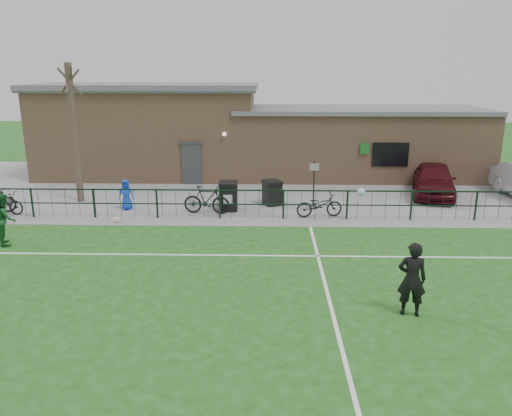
{
  "coord_description": "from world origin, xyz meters",
  "views": [
    {
      "loc": [
        0.4,
        -10.91,
        5.79
      ],
      "look_at": [
        0.0,
        5.0,
        1.3
      ],
      "focal_mm": 35.0,
      "sensor_mm": 36.0,
      "label": 1
    }
  ],
  "objects_px": {
    "bicycle_d": "(207,200)",
    "bicycle_c": "(3,203)",
    "wheelie_bin_right": "(272,194)",
    "car_maroon": "(434,180)",
    "wheelie_bin_left": "(229,197)",
    "ball_ground": "(117,220)",
    "outfield_player": "(4,219)",
    "bare_tree": "(75,134)",
    "sign_post": "(314,185)",
    "spectator_child": "(126,195)",
    "bicycle_e": "(319,205)"
  },
  "relations": [
    {
      "from": "bicycle_c",
      "to": "bicycle_e",
      "type": "height_order",
      "value": "bicycle_e"
    },
    {
      "from": "car_maroon",
      "to": "bicycle_e",
      "type": "height_order",
      "value": "car_maroon"
    },
    {
      "from": "bicycle_c",
      "to": "car_maroon",
      "type": "bearing_deg",
      "value": -73.24
    },
    {
      "from": "wheelie_bin_left",
      "to": "ball_ground",
      "type": "bearing_deg",
      "value": -157.38
    },
    {
      "from": "bicycle_d",
      "to": "spectator_child",
      "type": "relative_size",
      "value": 1.48
    },
    {
      "from": "bicycle_c",
      "to": "bicycle_d",
      "type": "distance_m",
      "value": 8.3
    },
    {
      "from": "bicycle_d",
      "to": "bicycle_c",
      "type": "bearing_deg",
      "value": 98.31
    },
    {
      "from": "bare_tree",
      "to": "sign_post",
      "type": "xyz_separation_m",
      "value": [
        10.33,
        -0.78,
        -1.98
      ]
    },
    {
      "from": "bicycle_e",
      "to": "spectator_child",
      "type": "bearing_deg",
      "value": 74.25
    },
    {
      "from": "car_maroon",
      "to": "bicycle_c",
      "type": "height_order",
      "value": "car_maroon"
    },
    {
      "from": "car_maroon",
      "to": "bicycle_d",
      "type": "xyz_separation_m",
      "value": [
        -10.18,
        -3.23,
        -0.19
      ]
    },
    {
      "from": "bicycle_c",
      "to": "wheelie_bin_left",
      "type": "bearing_deg",
      "value": -78.59
    },
    {
      "from": "car_maroon",
      "to": "bicycle_e",
      "type": "xyz_separation_m",
      "value": [
        -5.63,
        -3.58,
        -0.28
      ]
    },
    {
      "from": "wheelie_bin_right",
      "to": "bicycle_e",
      "type": "relative_size",
      "value": 0.54
    },
    {
      "from": "ball_ground",
      "to": "bare_tree",
      "type": "bearing_deg",
      "value": 129.16
    },
    {
      "from": "bicycle_d",
      "to": "bare_tree",
      "type": "bearing_deg",
      "value": 78.91
    },
    {
      "from": "spectator_child",
      "to": "wheelie_bin_left",
      "type": "bearing_deg",
      "value": -3.9
    },
    {
      "from": "spectator_child",
      "to": "bicycle_d",
      "type": "bearing_deg",
      "value": -13.27
    },
    {
      "from": "outfield_player",
      "to": "ball_ground",
      "type": "distance_m",
      "value": 3.98
    },
    {
      "from": "sign_post",
      "to": "car_maroon",
      "type": "distance_m",
      "value": 6.15
    },
    {
      "from": "sign_post",
      "to": "outfield_player",
      "type": "relative_size",
      "value": 1.13
    },
    {
      "from": "bicycle_e",
      "to": "wheelie_bin_right",
      "type": "bearing_deg",
      "value": 36.9
    },
    {
      "from": "bicycle_d",
      "to": "wheelie_bin_right",
      "type": "bearing_deg",
      "value": -55.41
    },
    {
      "from": "wheelie_bin_left",
      "to": "outfield_player",
      "type": "height_order",
      "value": "outfield_player"
    },
    {
      "from": "wheelie_bin_right",
      "to": "car_maroon",
      "type": "distance_m",
      "value": 7.72
    },
    {
      "from": "wheelie_bin_left",
      "to": "bicycle_c",
      "type": "height_order",
      "value": "wheelie_bin_left"
    },
    {
      "from": "sign_post",
      "to": "bicycle_e",
      "type": "xyz_separation_m",
      "value": [
        0.12,
        -1.41,
        -0.51
      ]
    },
    {
      "from": "bare_tree",
      "to": "bicycle_e",
      "type": "bearing_deg",
      "value": -11.82
    },
    {
      "from": "bare_tree",
      "to": "sign_post",
      "type": "distance_m",
      "value": 10.55
    },
    {
      "from": "bicycle_d",
      "to": "ball_ground",
      "type": "bearing_deg",
      "value": 117.74
    },
    {
      "from": "bare_tree",
      "to": "bicycle_e",
      "type": "xyz_separation_m",
      "value": [
        10.45,
        -2.19,
        -2.49
      ]
    },
    {
      "from": "car_maroon",
      "to": "bicycle_e",
      "type": "bearing_deg",
      "value": -132.76
    },
    {
      "from": "outfield_player",
      "to": "ball_ground",
      "type": "relative_size",
      "value": 7.33
    },
    {
      "from": "wheelie_bin_left",
      "to": "outfield_player",
      "type": "bearing_deg",
      "value": -150.85
    },
    {
      "from": "car_maroon",
      "to": "bicycle_d",
      "type": "relative_size",
      "value": 2.34
    },
    {
      "from": "spectator_child",
      "to": "bicycle_e",
      "type": "bearing_deg",
      "value": -10.73
    },
    {
      "from": "car_maroon",
      "to": "spectator_child",
      "type": "bearing_deg",
      "value": -154.02
    },
    {
      "from": "spectator_child",
      "to": "car_maroon",
      "type": "bearing_deg",
      "value": 6.75
    },
    {
      "from": "wheelie_bin_right",
      "to": "bicycle_e",
      "type": "height_order",
      "value": "wheelie_bin_right"
    },
    {
      "from": "bare_tree",
      "to": "sign_post",
      "type": "bearing_deg",
      "value": -4.32
    },
    {
      "from": "car_maroon",
      "to": "spectator_child",
      "type": "xyz_separation_m",
      "value": [
        -13.63,
        -2.7,
        -0.12
      ]
    },
    {
      "from": "sign_post",
      "to": "spectator_child",
      "type": "relative_size",
      "value": 1.55
    },
    {
      "from": "bicycle_c",
      "to": "outfield_player",
      "type": "distance_m",
      "value": 3.96
    },
    {
      "from": "bicycle_c",
      "to": "ball_ground",
      "type": "xyz_separation_m",
      "value": [
        4.96,
        -1.01,
        -0.36
      ]
    },
    {
      "from": "car_maroon",
      "to": "bicycle_d",
      "type": "bearing_deg",
      "value": -147.59
    },
    {
      "from": "wheelie_bin_right",
      "to": "wheelie_bin_left",
      "type": "bearing_deg",
      "value": -177.47
    },
    {
      "from": "spectator_child",
      "to": "bicycle_c",
      "type": "bearing_deg",
      "value": -174.68
    },
    {
      "from": "bicycle_d",
      "to": "bicycle_e",
      "type": "height_order",
      "value": "bicycle_d"
    },
    {
      "from": "bicycle_e",
      "to": "outfield_player",
      "type": "xyz_separation_m",
      "value": [
        -10.94,
        -3.4,
        0.38
      ]
    },
    {
      "from": "bicycle_c",
      "to": "ball_ground",
      "type": "distance_m",
      "value": 5.08
    }
  ]
}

